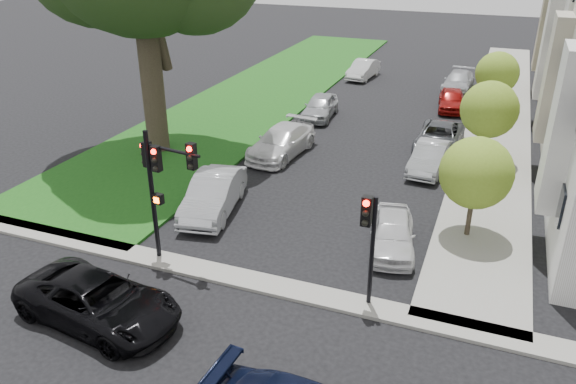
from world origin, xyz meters
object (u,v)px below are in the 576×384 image
(car_parked_6, at_px, (282,142))
(car_parked_7, at_px, (320,106))
(small_tree_a, at_px, (476,173))
(car_parked_1, at_px, (430,157))
(traffic_signal_main, at_px, (160,174))
(small_tree_b, at_px, (489,110))
(small_tree_c, at_px, (497,73))
(car_parked_0, at_px, (392,233))
(traffic_signal_secondary, at_px, (369,231))
(car_parked_9, at_px, (363,69))
(car_cross_near, at_px, (98,301))
(car_parked_3, at_px, (452,100))
(car_parked_5, at_px, (213,194))
(car_parked_4, at_px, (458,81))
(car_parked_2, at_px, (439,137))

(car_parked_6, xyz_separation_m, car_parked_7, (-0.12, 6.64, -0.02))
(small_tree_a, bearing_deg, car_parked_1, 111.09)
(small_tree_a, height_order, traffic_signal_main, traffic_signal_main)
(small_tree_b, height_order, small_tree_c, small_tree_b)
(small_tree_c, bearing_deg, car_parked_0, -97.68)
(traffic_signal_secondary, relative_size, car_parked_9, 0.89)
(car_cross_near, height_order, car_parked_0, car_cross_near)
(car_parked_3, height_order, car_parked_5, car_parked_5)
(small_tree_b, relative_size, car_parked_5, 0.86)
(car_parked_0, bearing_deg, car_parked_4, 78.86)
(car_parked_0, distance_m, car_parked_9, 25.53)
(traffic_signal_secondary, relative_size, car_parked_1, 0.92)
(traffic_signal_secondary, bearing_deg, car_parked_3, 89.70)
(car_parked_1, relative_size, car_parked_6, 0.81)
(car_parked_3, bearing_deg, car_parked_7, -154.66)
(small_tree_c, xyz_separation_m, car_parked_2, (-2.26, -7.39, -1.92))
(car_cross_near, height_order, car_parked_6, car_parked_6)
(traffic_signal_main, relative_size, car_parked_1, 1.17)
(car_parked_4, height_order, car_parked_7, car_parked_7)
(car_cross_near, bearing_deg, car_parked_9, 7.72)
(car_cross_near, bearing_deg, traffic_signal_secondary, -55.52)
(small_tree_b, bearing_deg, car_parked_6, -164.78)
(traffic_signal_secondary, relative_size, car_parked_2, 0.78)
(traffic_signal_main, bearing_deg, car_parked_9, 90.28)
(small_tree_b, xyz_separation_m, car_parked_7, (-9.76, 4.02, -2.02))
(car_parked_7, bearing_deg, traffic_signal_main, -94.06)
(small_tree_b, height_order, car_cross_near, small_tree_b)
(small_tree_c, bearing_deg, car_parked_2, -107.04)
(car_parked_0, relative_size, car_parked_2, 0.81)
(small_tree_b, bearing_deg, car_cross_near, -119.65)
(car_parked_6, distance_m, car_parked_9, 17.28)
(car_cross_near, xyz_separation_m, car_parked_1, (7.39, 15.07, -0.05))
(small_tree_c, height_order, car_parked_3, small_tree_c)
(small_tree_b, xyz_separation_m, car_parked_3, (-2.46, 8.58, -2.06))
(car_parked_1, distance_m, car_parked_7, 9.55)
(small_tree_a, height_order, car_parked_0, small_tree_a)
(car_parked_5, bearing_deg, small_tree_c, 50.33)
(car_parked_6, bearing_deg, car_parked_9, 96.10)
(car_parked_1, bearing_deg, traffic_signal_main, -118.85)
(car_cross_near, height_order, car_parked_3, car_cross_near)
(car_cross_near, bearing_deg, car_parked_5, 9.02)
(small_tree_c, height_order, car_parked_9, small_tree_c)
(car_parked_2, height_order, car_parked_9, car_parked_9)
(car_parked_4, relative_size, car_parked_7, 1.10)
(small_tree_c, height_order, car_parked_7, small_tree_c)
(car_parked_9, bearing_deg, car_parked_5, -84.95)
(small_tree_c, distance_m, traffic_signal_secondary, 22.10)
(car_parked_4, bearing_deg, car_parked_5, -104.85)
(small_tree_c, relative_size, car_parked_2, 0.81)
(small_tree_a, relative_size, car_parked_7, 0.95)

